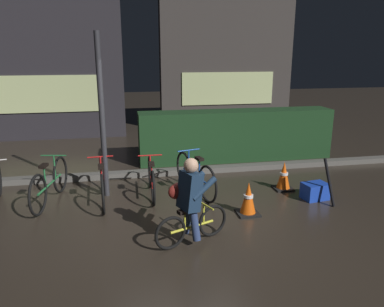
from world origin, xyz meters
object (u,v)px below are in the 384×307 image
(street_post, at_px, (102,118))
(parked_bike_center_left, at_px, (102,183))
(parked_bike_left_mid, at_px, (50,183))
(closed_umbrella, at_px, (329,182))
(traffic_cone_near, at_px, (248,199))
(cyclist, at_px, (190,201))
(blue_crate, at_px, (315,191))
(parked_bike_right_mid, at_px, (195,175))
(parked_bike_center_right, at_px, (151,179))
(traffic_cone_far, at_px, (284,176))

(street_post, relative_size, parked_bike_center_left, 1.75)
(parked_bike_left_mid, xyz_separation_m, closed_umbrella, (4.83, -0.99, 0.04))
(traffic_cone_near, xyz_separation_m, cyclist, (-1.13, -0.75, 0.36))
(street_post, xyz_separation_m, blue_crate, (3.76, -0.90, -1.33))
(parked_bike_right_mid, xyz_separation_m, cyclist, (-0.45, -1.86, 0.27))
(parked_bike_center_right, xyz_separation_m, traffic_cone_near, (1.50, -1.14, -0.06))
(parked_bike_center_right, height_order, traffic_cone_far, parked_bike_center_right)
(traffic_cone_far, bearing_deg, parked_bike_center_left, 179.94)
(traffic_cone_far, bearing_deg, parked_bike_left_mid, 177.96)
(cyclist, relative_size, closed_umbrella, 1.47)
(parked_bike_right_mid, distance_m, cyclist, 1.93)
(parked_bike_right_mid, distance_m, traffic_cone_far, 1.75)
(parked_bike_left_mid, height_order, parked_bike_center_right, parked_bike_left_mid)
(parked_bike_left_mid, xyz_separation_m, traffic_cone_near, (3.30, -1.14, -0.10))
(parked_bike_center_right, xyz_separation_m, closed_umbrella, (3.04, -0.99, 0.07))
(street_post, relative_size, cyclist, 2.38)
(traffic_cone_far, distance_m, cyclist, 2.82)
(cyclist, bearing_deg, traffic_cone_near, 11.47)
(parked_bike_right_mid, height_order, traffic_cone_near, parked_bike_right_mid)
(street_post, bearing_deg, blue_crate, -13.47)
(parked_bike_center_left, relative_size, traffic_cone_far, 3.04)
(cyclist, bearing_deg, parked_bike_center_left, 103.92)
(street_post, relative_size, closed_umbrella, 3.48)
(parked_bike_center_left, height_order, traffic_cone_far, parked_bike_center_left)
(parked_bike_center_right, distance_m, blue_crate, 3.02)
(street_post, height_order, traffic_cone_far, street_post)
(blue_crate, bearing_deg, closed_umbrella, -65.98)
(parked_bike_center_right, relative_size, traffic_cone_far, 2.81)
(traffic_cone_far, bearing_deg, blue_crate, -58.57)
(closed_umbrella, bearing_deg, traffic_cone_near, 82.30)
(parked_bike_center_right, xyz_separation_m, cyclist, (0.37, -1.89, 0.30))
(parked_bike_center_right, bearing_deg, street_post, 80.14)
(parked_bike_left_mid, bearing_deg, closed_umbrella, -90.30)
(parked_bike_right_mid, relative_size, traffic_cone_far, 3.00)
(traffic_cone_far, bearing_deg, street_post, 174.68)
(traffic_cone_near, bearing_deg, parked_bike_center_left, 157.57)
(parked_bike_right_mid, bearing_deg, street_post, 68.95)
(street_post, xyz_separation_m, parked_bike_center_left, (-0.06, -0.31, -1.13))
(traffic_cone_far, xyz_separation_m, closed_umbrella, (0.47, -0.83, 0.14))
(parked_bike_left_mid, relative_size, closed_umbrella, 2.03)
(parked_bike_right_mid, bearing_deg, parked_bike_left_mid, 74.91)
(traffic_cone_near, bearing_deg, traffic_cone_far, 42.57)
(parked_bike_left_mid, height_order, blue_crate, parked_bike_left_mid)
(parked_bike_right_mid, xyz_separation_m, traffic_cone_far, (1.75, -0.12, -0.09))
(blue_crate, height_order, closed_umbrella, closed_umbrella)
(parked_bike_left_mid, xyz_separation_m, cyclist, (2.17, -1.89, 0.26))
(parked_bike_center_left, bearing_deg, parked_bike_left_mid, 76.74)
(traffic_cone_far, bearing_deg, traffic_cone_near, -137.43)
(parked_bike_right_mid, height_order, cyclist, cyclist)
(parked_bike_center_right, xyz_separation_m, traffic_cone_far, (2.57, -0.15, -0.06))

